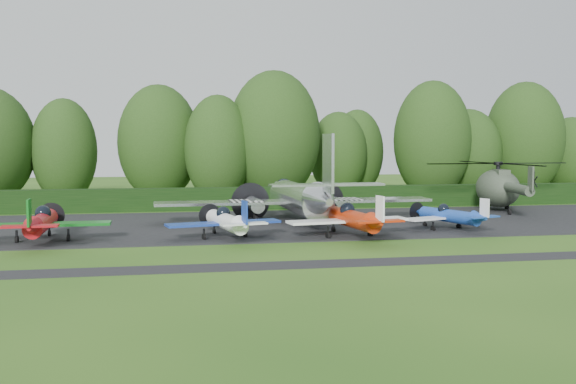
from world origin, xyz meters
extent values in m
plane|color=#275217|center=(0.00, 0.00, 0.00)|extent=(160.00, 160.00, 0.00)
cube|color=black|center=(0.00, 10.00, 0.00)|extent=(70.00, 18.00, 0.01)
cube|color=black|center=(0.00, -6.00, 0.00)|extent=(70.00, 2.00, 0.00)
cube|color=black|center=(0.00, 21.00, 0.00)|extent=(90.00, 1.60, 2.00)
cylinder|color=silver|center=(1.21, 10.28, 1.85)|extent=(2.23, 11.66, 2.23)
cone|color=silver|center=(1.21, 16.80, 1.85)|extent=(2.23, 1.46, 2.23)
cone|color=silver|center=(1.21, 3.28, 2.33)|extent=(2.23, 2.91, 2.23)
sphere|color=black|center=(1.21, 15.87, 2.33)|extent=(1.46, 1.46, 1.46)
cube|color=silver|center=(1.21, 11.25, 1.55)|extent=(21.37, 2.33, 0.21)
cube|color=white|center=(-2.68, 11.25, 1.67)|extent=(2.53, 2.43, 0.05)
cube|color=white|center=(5.09, 11.25, 1.67)|extent=(2.53, 2.43, 0.05)
cylinder|color=silver|center=(-1.90, 11.83, 1.31)|extent=(1.07, 3.11, 1.07)
cylinder|color=silver|center=(4.31, 11.83, 1.31)|extent=(1.07, 3.11, 1.07)
cylinder|color=black|center=(-1.90, 14.02, 1.31)|extent=(3.11, 0.03, 3.11)
cylinder|color=black|center=(4.31, 14.02, 1.31)|extent=(3.11, 0.03, 3.11)
cube|color=silver|center=(1.21, 2.51, 3.40)|extent=(7.29, 1.36, 0.14)
cube|color=silver|center=(1.21, 2.21, 4.76)|extent=(0.17, 2.14, 3.69)
cylinder|color=black|center=(-1.90, 11.44, 0.24)|extent=(0.24, 0.87, 0.87)
cylinder|color=black|center=(4.31, 11.44, 0.24)|extent=(0.24, 0.87, 0.87)
cylinder|color=black|center=(1.21, 2.12, 0.17)|extent=(0.17, 0.43, 0.43)
cylinder|color=#AA0F17|center=(-15.91, 3.43, 1.25)|extent=(1.09, 6.26, 1.09)
sphere|color=black|center=(-15.91, 4.12, 1.76)|extent=(0.96, 0.96, 0.96)
cube|color=#0E6318|center=(-15.91, 4.00, 1.08)|extent=(7.96, 1.48, 0.16)
cube|color=#AA0F17|center=(-15.91, -0.32, 1.54)|extent=(2.96, 0.80, 0.11)
cube|color=#0E6318|center=(-15.91, -0.43, 2.28)|extent=(0.11, 0.91, 1.48)
cylinder|color=black|center=(-15.91, 7.47, 1.25)|extent=(1.71, 0.02, 1.71)
cylinder|color=black|center=(-17.39, 3.77, 0.20)|extent=(0.16, 0.50, 0.50)
cylinder|color=black|center=(-14.43, 3.77, 0.20)|extent=(0.16, 0.50, 0.50)
cylinder|color=black|center=(-15.91, 6.39, 0.18)|extent=(0.14, 0.46, 0.46)
cylinder|color=white|center=(-4.88, 2.95, 1.14)|extent=(1.00, 5.71, 1.00)
sphere|color=black|center=(-4.88, 3.58, 1.61)|extent=(0.87, 0.87, 0.87)
cube|color=#193697|center=(-4.88, 3.47, 0.99)|extent=(7.27, 1.35, 0.15)
cube|color=white|center=(-4.88, -0.47, 1.40)|extent=(2.70, 0.73, 0.10)
cube|color=#193697|center=(-4.88, -0.58, 2.08)|extent=(0.10, 0.83, 1.35)
cylinder|color=black|center=(-4.88, 6.64, 1.14)|extent=(1.56, 0.02, 1.56)
cylinder|color=black|center=(-6.23, 3.26, 0.19)|extent=(0.15, 0.46, 0.46)
cylinder|color=black|center=(-3.53, 3.26, 0.19)|extent=(0.15, 0.46, 0.46)
cylinder|color=black|center=(-4.88, 5.65, 0.17)|extent=(0.12, 0.42, 0.42)
cylinder|color=#B9290A|center=(2.96, 2.06, 1.25)|extent=(1.09, 6.24, 1.09)
sphere|color=black|center=(2.96, 2.74, 1.76)|extent=(0.95, 0.95, 0.95)
cube|color=white|center=(2.96, 2.62, 1.08)|extent=(7.95, 1.48, 0.16)
cube|color=#B9290A|center=(2.96, -1.69, 1.53)|extent=(2.95, 0.79, 0.11)
cube|color=white|center=(2.96, -1.80, 2.27)|extent=(0.11, 0.91, 1.48)
cylinder|color=black|center=(2.96, 6.09, 1.25)|extent=(1.70, 0.02, 1.70)
cylinder|color=black|center=(1.48, 2.40, 0.20)|extent=(0.16, 0.50, 0.50)
cylinder|color=black|center=(4.43, 2.40, 0.20)|extent=(0.16, 0.50, 0.50)
cylinder|color=black|center=(2.96, 5.01, 0.18)|extent=(0.14, 0.45, 0.45)
cylinder|color=#1B44A4|center=(10.57, 4.37, 1.02)|extent=(0.89, 5.10, 0.89)
sphere|color=black|center=(10.57, 4.92, 1.44)|extent=(0.78, 0.78, 0.78)
cube|color=white|center=(10.57, 4.83, 0.88)|extent=(6.49, 1.21, 0.13)
cube|color=#1B44A4|center=(10.57, 1.31, 1.25)|extent=(2.41, 0.65, 0.09)
cube|color=white|center=(10.57, 1.21, 1.85)|extent=(0.09, 0.74, 1.21)
cylinder|color=black|center=(10.57, 7.66, 1.02)|extent=(1.39, 0.02, 1.39)
cylinder|color=black|center=(9.36, 4.64, 0.17)|extent=(0.13, 0.41, 0.41)
cylinder|color=black|center=(11.77, 4.64, 0.17)|extent=(0.13, 0.41, 0.41)
cylinder|color=black|center=(10.57, 6.78, 0.15)|extent=(0.11, 0.37, 0.37)
ellipsoid|color=#394334|center=(20.22, 15.58, 2.02)|extent=(3.51, 6.43, 3.36)
cylinder|color=#394334|center=(20.22, 10.53, 2.36)|extent=(0.79, 6.74, 0.79)
cube|color=#394334|center=(20.22, 7.04, 3.37)|extent=(0.13, 1.01, 1.80)
cylinder|color=black|center=(20.22, 15.58, 3.71)|extent=(0.34, 0.34, 0.90)
cylinder|color=black|center=(20.22, 15.58, 4.21)|extent=(0.79, 0.79, 0.28)
cylinder|color=black|center=(20.22, 15.58, 4.21)|extent=(13.48, 13.48, 0.07)
cube|color=#394334|center=(20.22, 14.68, 3.31)|extent=(1.01, 2.25, 0.79)
ellipsoid|color=black|center=(20.22, 17.38, 2.13)|extent=(2.13, 2.13, 1.92)
cylinder|color=black|center=(19.09, 16.48, 0.34)|extent=(0.20, 0.63, 0.63)
cylinder|color=black|center=(21.34, 16.48, 0.34)|extent=(0.20, 0.63, 0.63)
cylinder|color=black|center=(20.22, 11.99, 0.28)|extent=(0.18, 0.54, 0.54)
cylinder|color=#3F3326|center=(26.03, 20.50, 0.66)|extent=(0.13, 0.13, 1.32)
cylinder|color=#3F3326|center=(29.31, 20.50, 0.66)|extent=(0.13, 0.13, 1.32)
cube|color=silver|center=(27.67, 20.50, 1.42)|extent=(3.51, 0.09, 1.10)
cylinder|color=black|center=(39.38, 33.40, 1.49)|extent=(0.70, 0.70, 2.99)
ellipsoid|color=#1E3B13|center=(39.38, 33.40, 4.57)|extent=(6.97, 6.97, 9.14)
cylinder|color=black|center=(2.37, 29.33, 2.21)|extent=(0.70, 0.70, 4.42)
ellipsoid|color=#1E3B13|center=(2.37, 29.33, 6.76)|extent=(9.59, 9.59, 13.52)
cylinder|color=black|center=(10.36, 33.38, 1.56)|extent=(0.70, 0.70, 3.12)
ellipsoid|color=#1E3B13|center=(10.36, 33.38, 4.76)|extent=(6.54, 6.54, 9.52)
cylinder|color=black|center=(-18.67, 30.30, 1.71)|extent=(0.70, 0.70, 3.42)
ellipsoid|color=#1E3B13|center=(-18.67, 30.30, 5.23)|extent=(6.41, 6.41, 10.46)
cylinder|color=black|center=(31.79, 30.99, 2.13)|extent=(0.70, 0.70, 4.25)
ellipsoid|color=#1E3B13|center=(31.79, 30.99, 6.50)|extent=(8.84, 8.84, 13.00)
cylinder|color=black|center=(19.41, 28.34, 2.07)|extent=(0.70, 0.70, 4.15)
ellipsoid|color=#1E3B13|center=(19.41, 28.34, 6.34)|extent=(8.22, 8.22, 12.68)
cylinder|color=black|center=(-3.53, 28.29, 1.78)|extent=(0.70, 0.70, 3.56)
ellipsoid|color=#1E3B13|center=(-3.53, 28.29, 5.43)|extent=(6.79, 6.79, 10.87)
cylinder|color=black|center=(-9.42, 31.40, 1.97)|extent=(0.70, 0.70, 3.95)
ellipsoid|color=#1E3B13|center=(-9.42, 31.40, 6.03)|extent=(8.45, 8.45, 12.07)
cylinder|color=black|center=(24.68, 30.77, 1.61)|extent=(0.70, 0.70, 3.22)
ellipsoid|color=#1E3B13|center=(24.68, 30.77, 4.91)|extent=(7.59, 7.59, 9.82)
cylinder|color=black|center=(20.42, 29.05, 1.60)|extent=(0.70, 0.70, 3.19)
ellipsoid|color=#1E3B13|center=(20.42, 29.05, 4.88)|extent=(5.64, 5.64, 9.76)
cylinder|color=black|center=(13.16, 35.43, 1.62)|extent=(0.70, 0.70, 3.24)
ellipsoid|color=#1E3B13|center=(13.16, 35.43, 4.95)|extent=(6.14, 6.14, 9.90)
camera|label=1|loc=(-8.23, -36.71, 6.05)|focal=40.00mm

